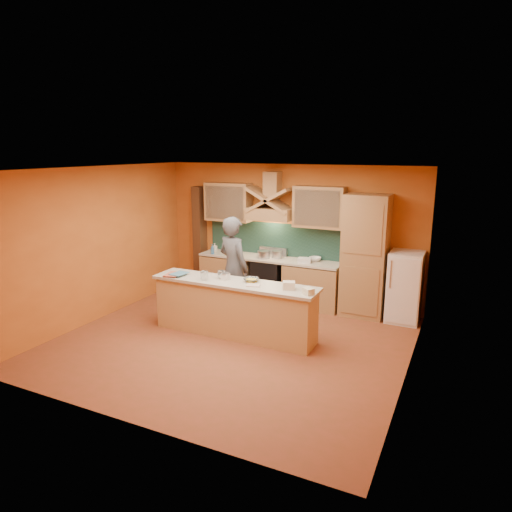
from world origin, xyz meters
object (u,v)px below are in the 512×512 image
at_px(fridge, 405,287).
at_px(person, 233,268).
at_px(mixing_bowl, 251,280).
at_px(kitchen_scale, 225,277).
at_px(stove, 269,280).

distance_m(fridge, person, 3.14).
height_order(fridge, mixing_bowl, fridge).
bearing_deg(kitchen_scale, person, 110.30).
xyz_separation_m(stove, fridge, (2.70, 0.00, 0.20)).
bearing_deg(fridge, person, -158.26).
height_order(person, mixing_bowl, person).
xyz_separation_m(person, mixing_bowl, (0.66, -0.61, 0.02)).
bearing_deg(fridge, kitchen_scale, -145.39).
xyz_separation_m(stove, mixing_bowl, (0.46, -1.77, 0.53)).
bearing_deg(fridge, stove, 180.00).
height_order(kitchen_scale, mixing_bowl, kitchen_scale).
distance_m(person, kitchen_scale, 0.73).
xyz_separation_m(fridge, person, (-2.91, -1.16, 0.31)).
xyz_separation_m(stove, person, (-0.21, -1.16, 0.51)).
distance_m(kitchen_scale, mixing_bowl, 0.45).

